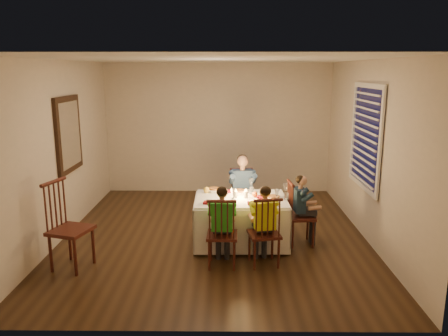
{
  "coord_description": "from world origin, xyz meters",
  "views": [
    {
      "loc": [
        0.21,
        -6.24,
        2.45
      ],
      "look_at": [
        0.14,
        0.15,
        1.02
      ],
      "focal_mm": 35.0,
      "sensor_mm": 36.0,
      "label": 1
    }
  ],
  "objects_px": {
    "chair_adult": "(242,227)",
    "child_green": "(222,265)",
    "child_yellow": "(263,264)",
    "chair_extra": "(74,267)",
    "adult": "(242,227)",
    "serving_bowl": "(214,191)",
    "chair_near_left": "(222,265)",
    "child_teal": "(300,244)",
    "dining_table": "(241,211)",
    "chair_end": "(300,244)",
    "chair_near_right": "(263,264)"
  },
  "relations": [
    {
      "from": "chair_end",
      "to": "adult",
      "type": "relative_size",
      "value": 0.8
    },
    {
      "from": "chair_extra",
      "to": "child_green",
      "type": "height_order",
      "value": "chair_extra"
    },
    {
      "from": "chair_near_right",
      "to": "child_green",
      "type": "relative_size",
      "value": 0.88
    },
    {
      "from": "chair_end",
      "to": "child_teal",
      "type": "height_order",
      "value": "child_teal"
    },
    {
      "from": "chair_adult",
      "to": "child_green",
      "type": "relative_size",
      "value": 0.88
    },
    {
      "from": "chair_adult",
      "to": "chair_end",
      "type": "xyz_separation_m",
      "value": [
        0.82,
        -0.7,
        0.0
      ]
    },
    {
      "from": "chair_near_left",
      "to": "dining_table",
      "type": "bearing_deg",
      "value": -107.48
    },
    {
      "from": "chair_end",
      "to": "child_yellow",
      "type": "distance_m",
      "value": 0.9
    },
    {
      "from": "dining_table",
      "to": "chair_near_right",
      "type": "relative_size",
      "value": 1.43
    },
    {
      "from": "child_green",
      "to": "dining_table",
      "type": "bearing_deg",
      "value": -107.48
    },
    {
      "from": "chair_near_left",
      "to": "child_green",
      "type": "height_order",
      "value": "child_green"
    },
    {
      "from": "child_teal",
      "to": "serving_bowl",
      "type": "height_order",
      "value": "serving_bowl"
    },
    {
      "from": "child_green",
      "to": "serving_bowl",
      "type": "relative_size",
      "value": 5.45
    },
    {
      "from": "chair_adult",
      "to": "adult",
      "type": "height_order",
      "value": "adult"
    },
    {
      "from": "child_green",
      "to": "chair_near_left",
      "type": "bearing_deg",
      "value": -0.0
    },
    {
      "from": "chair_extra",
      "to": "child_yellow",
      "type": "distance_m",
      "value": 2.43
    },
    {
      "from": "chair_adult",
      "to": "serving_bowl",
      "type": "height_order",
      "value": "serving_bowl"
    },
    {
      "from": "chair_adult",
      "to": "serving_bowl",
      "type": "distance_m",
      "value": 0.91
    },
    {
      "from": "chair_extra",
      "to": "chair_adult",
      "type": "bearing_deg",
      "value": -38.74
    },
    {
      "from": "chair_extra",
      "to": "child_yellow",
      "type": "xyz_separation_m",
      "value": [
        2.42,
        0.12,
        0.0
      ]
    },
    {
      "from": "child_yellow",
      "to": "chair_extra",
      "type": "bearing_deg",
      "value": -7.38
    },
    {
      "from": "chair_end",
      "to": "child_teal",
      "type": "distance_m",
      "value": 0.0
    },
    {
      "from": "child_green",
      "to": "chair_end",
      "type": "bearing_deg",
      "value": -145.16
    },
    {
      "from": "child_teal",
      "to": "chair_extra",
      "type": "bearing_deg",
      "value": 100.59
    },
    {
      "from": "dining_table",
      "to": "chair_near_right",
      "type": "height_order",
      "value": "dining_table"
    },
    {
      "from": "child_green",
      "to": "child_teal",
      "type": "bearing_deg",
      "value": -145.16
    },
    {
      "from": "child_green",
      "to": "child_yellow",
      "type": "relative_size",
      "value": 1.01
    },
    {
      "from": "adult",
      "to": "chair_adult",
      "type": "bearing_deg",
      "value": 0.0
    },
    {
      "from": "adult",
      "to": "serving_bowl",
      "type": "relative_size",
      "value": 6.02
    },
    {
      "from": "chair_adult",
      "to": "chair_near_right",
      "type": "distance_m",
      "value": 1.4
    },
    {
      "from": "chair_extra",
      "to": "child_yellow",
      "type": "bearing_deg",
      "value": -70.38
    },
    {
      "from": "dining_table",
      "to": "child_green",
      "type": "relative_size",
      "value": 1.26
    },
    {
      "from": "chair_adult",
      "to": "serving_bowl",
      "type": "relative_size",
      "value": 4.79
    },
    {
      "from": "chair_adult",
      "to": "chair_extra",
      "type": "relative_size",
      "value": 0.82
    },
    {
      "from": "adult",
      "to": "child_teal",
      "type": "bearing_deg",
      "value": -45.67
    },
    {
      "from": "child_yellow",
      "to": "serving_bowl",
      "type": "relative_size",
      "value": 5.42
    },
    {
      "from": "child_yellow",
      "to": "child_teal",
      "type": "height_order",
      "value": "child_yellow"
    },
    {
      "from": "chair_end",
      "to": "chair_extra",
      "type": "xyz_separation_m",
      "value": [
        -3.0,
        -0.8,
        0.0
      ]
    },
    {
      "from": "chair_near_left",
      "to": "chair_extra",
      "type": "xyz_separation_m",
      "value": [
        -1.89,
        -0.07,
        0.0
      ]
    },
    {
      "from": "chair_near_left",
      "to": "chair_near_right",
      "type": "height_order",
      "value": "same"
    },
    {
      "from": "dining_table",
      "to": "chair_adult",
      "type": "bearing_deg",
      "value": 85.45
    },
    {
      "from": "dining_table",
      "to": "chair_adult",
      "type": "distance_m",
      "value": 0.84
    },
    {
      "from": "chair_adult",
      "to": "child_green",
      "type": "height_order",
      "value": "child_green"
    },
    {
      "from": "chair_adult",
      "to": "adult",
      "type": "bearing_deg",
      "value": 0.0
    },
    {
      "from": "adult",
      "to": "dining_table",
      "type": "bearing_deg",
      "value": -98.74
    },
    {
      "from": "chair_end",
      "to": "child_green",
      "type": "bearing_deg",
      "value": 118.89
    },
    {
      "from": "dining_table",
      "to": "child_yellow",
      "type": "relative_size",
      "value": 1.27
    },
    {
      "from": "chair_near_left",
      "to": "child_teal",
      "type": "height_order",
      "value": "child_teal"
    },
    {
      "from": "chair_adult",
      "to": "chair_extra",
      "type": "xyz_separation_m",
      "value": [
        -2.19,
        -1.5,
        0.0
      ]
    },
    {
      "from": "chair_extra",
      "to": "child_green",
      "type": "relative_size",
      "value": 1.07
    }
  ]
}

